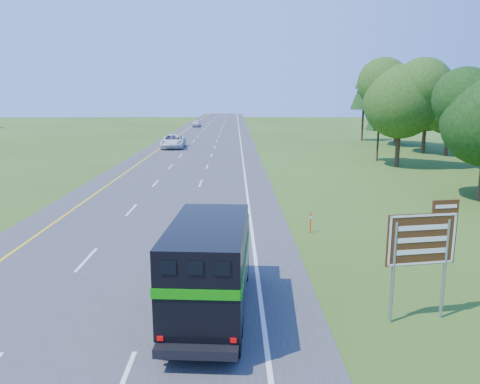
{
  "coord_description": "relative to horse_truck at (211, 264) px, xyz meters",
  "views": [
    {
      "loc": [
        4.62,
        -8.31,
        7.0
      ],
      "look_at": [
        4.91,
        17.86,
        1.6
      ],
      "focal_mm": 35.0,
      "sensor_mm": 36.0,
      "label": 1
    }
  ],
  "objects": [
    {
      "name": "horse_truck",
      "position": [
        0.0,
        0.0,
        0.0
      ],
      "size": [
        2.69,
        7.35,
        3.2
      ],
      "rotation": [
        0.0,
        0.0,
        -0.06
      ],
      "color": "black",
      "rests_on": "road"
    },
    {
      "name": "road",
      "position": [
        -3.83,
        44.19,
        -1.73
      ],
      "size": [
        15.0,
        260.0,
        0.04
      ],
      "primitive_type": "cube",
      "color": "#38383A",
      "rests_on": "ground"
    },
    {
      "name": "exit_sign",
      "position": [
        6.56,
        -0.42,
        0.78
      ],
      "size": [
        2.27,
        0.45,
        3.89
      ],
      "rotation": [
        0.0,
        0.0,
        0.17
      ],
      "color": "gray",
      "rests_on": "ground"
    },
    {
      "name": "lane_markings",
      "position": [
        -3.83,
        44.19,
        -1.7
      ],
      "size": [
        11.15,
        260.0,
        0.01
      ],
      "color": "yellow",
      "rests_on": "road"
    },
    {
      "name": "white_suv",
      "position": [
        -7.58,
        49.41,
        -0.8
      ],
      "size": [
        3.28,
        6.69,
        1.83
      ],
      "primitive_type": "imported",
      "rotation": [
        0.0,
        0.0,
        0.04
      ],
      "color": "silver",
      "rests_on": "road"
    },
    {
      "name": "far_car",
      "position": [
        -7.97,
        93.36,
        -0.96
      ],
      "size": [
        1.84,
        4.41,
        1.49
      ],
      "primitive_type": "imported",
      "rotation": [
        0.0,
        0.0,
        -0.02
      ],
      "color": "silver",
      "rests_on": "road"
    },
    {
      "name": "delineator",
      "position": [
        4.7,
        9.24,
        -1.17
      ],
      "size": [
        0.09,
        0.05,
        1.08
      ],
      "color": "#EB3A0C",
      "rests_on": "ground"
    }
  ]
}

